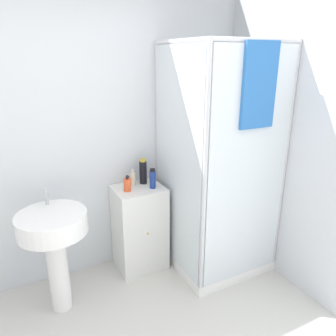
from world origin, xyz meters
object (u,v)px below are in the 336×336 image
shampoo_bottle_tall_black (143,172)px  shampoo_bottle_blue (153,179)px  sink (54,238)px  soap_dispenser (127,185)px  lotion_bottle_white (133,179)px

shampoo_bottle_tall_black → shampoo_bottle_blue: bearing=-78.8°
sink → shampoo_bottle_tall_black: (0.86, 0.31, 0.29)m
soap_dispenser → shampoo_bottle_tall_black: (0.19, 0.10, 0.05)m
sink → lotion_bottle_white: 0.85m
sink → lotion_bottle_white: (0.76, 0.30, 0.24)m
soap_dispenser → sink: bearing=-163.1°
soap_dispenser → lotion_bottle_white: bearing=46.7°
shampoo_bottle_tall_black → shampoo_bottle_blue: shampoo_bottle_tall_black is taller
sink → shampoo_bottle_tall_black: 0.96m
shampoo_bottle_tall_black → shampoo_bottle_blue: (0.03, -0.14, -0.03)m
sink → shampoo_bottle_blue: bearing=10.3°
shampoo_bottle_tall_black → lotion_bottle_white: size_ratio=1.51×
sink → soap_dispenser: 0.73m
soap_dispenser → shampoo_bottle_blue: (0.22, -0.04, 0.03)m
soap_dispenser → shampoo_bottle_tall_black: bearing=28.1°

